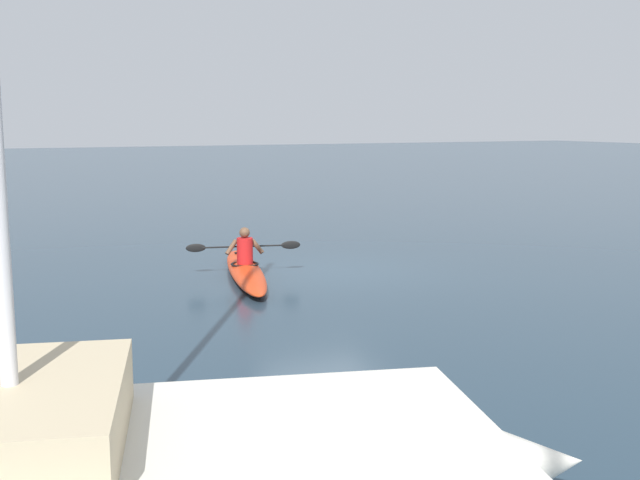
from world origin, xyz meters
name	(u,v)px	position (x,y,z in m)	size (l,w,h in m)	color
ground_plane	(324,271)	(0.00, 0.00, 0.00)	(160.00, 160.00, 0.00)	#233847
kayak	(245,271)	(1.73, -0.10, 0.14)	(1.78, 4.73, 0.28)	red
kayaker	(245,248)	(1.71, -0.17, 0.60)	(2.28, 0.67, 0.74)	red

